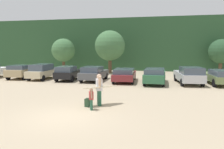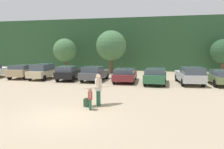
{
  "view_description": "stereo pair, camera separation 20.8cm",
  "coord_description": "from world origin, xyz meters",
  "px_view_note": "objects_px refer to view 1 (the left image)",
  "views": [
    {
      "loc": [
        4.5,
        -9.62,
        3.24
      ],
      "look_at": [
        0.9,
        6.29,
        1.33
      ],
      "focal_mm": 36.03,
      "sensor_mm": 36.0,
      "label": 1
    },
    {
      "loc": [
        4.7,
        -9.57,
        3.24
      ],
      "look_at": [
        0.9,
        6.29,
        1.33
      ],
      "focal_mm": 36.03,
      "sensor_mm": 36.0,
      "label": 2
    }
  ],
  "objects_px": {
    "parked_car_champagne": "(42,71)",
    "surfboard_cream": "(100,87)",
    "parked_car_tan": "(22,71)",
    "parked_car_black": "(68,73)",
    "parked_car_silver": "(189,75)",
    "parked_car_dark_gray": "(94,73)",
    "parked_car_forest_green": "(155,75)",
    "backpack_dropped": "(87,102)",
    "person_adult": "(99,88)",
    "parked_car_olive_green": "(219,76)",
    "person_child": "(91,98)",
    "parked_car_maroon": "(124,74)"
  },
  "relations": [
    {
      "from": "person_adult",
      "to": "parked_car_black",
      "type": "bearing_deg",
      "value": -81.1
    },
    {
      "from": "parked_car_forest_green",
      "to": "parked_car_silver",
      "type": "relative_size",
      "value": 0.98
    },
    {
      "from": "parked_car_olive_green",
      "to": "surfboard_cream",
      "type": "xyz_separation_m",
      "value": [
        -8.33,
        -9.22,
        0.28
      ]
    },
    {
      "from": "parked_car_champagne",
      "to": "surfboard_cream",
      "type": "relative_size",
      "value": 1.83
    },
    {
      "from": "parked_car_maroon",
      "to": "person_adult",
      "type": "xyz_separation_m",
      "value": [
        0.11,
        -9.26,
        0.3
      ]
    },
    {
      "from": "parked_car_black",
      "to": "person_child",
      "type": "height_order",
      "value": "parked_car_black"
    },
    {
      "from": "parked_car_black",
      "to": "person_adult",
      "type": "bearing_deg",
      "value": -151.19
    },
    {
      "from": "parked_car_silver",
      "to": "parked_car_tan",
      "type": "bearing_deg",
      "value": 82.23
    },
    {
      "from": "parked_car_black",
      "to": "parked_car_tan",
      "type": "bearing_deg",
      "value": 82.85
    },
    {
      "from": "surfboard_cream",
      "to": "parked_car_silver",
      "type": "bearing_deg",
      "value": -160.87
    },
    {
      "from": "parked_car_silver",
      "to": "person_adult",
      "type": "xyz_separation_m",
      "value": [
        -5.83,
        -9.09,
        0.18
      ]
    },
    {
      "from": "parked_car_black",
      "to": "parked_car_maroon",
      "type": "relative_size",
      "value": 0.86
    },
    {
      "from": "parked_car_dark_gray",
      "to": "parked_car_black",
      "type": "bearing_deg",
      "value": 94.95
    },
    {
      "from": "parked_car_maroon",
      "to": "surfboard_cream",
      "type": "xyz_separation_m",
      "value": [
        0.16,
        -9.25,
        0.33
      ]
    },
    {
      "from": "person_child",
      "to": "surfboard_cream",
      "type": "distance_m",
      "value": 1.11
    },
    {
      "from": "parked_car_dark_gray",
      "to": "person_child",
      "type": "height_order",
      "value": "parked_car_dark_gray"
    },
    {
      "from": "parked_car_silver",
      "to": "parked_car_maroon",
      "type": "bearing_deg",
      "value": 81.22
    },
    {
      "from": "parked_car_forest_green",
      "to": "parked_car_silver",
      "type": "distance_m",
      "value": 3.06
    },
    {
      "from": "parked_car_silver",
      "to": "surfboard_cream",
      "type": "distance_m",
      "value": 10.77
    },
    {
      "from": "parked_car_forest_green",
      "to": "surfboard_cream",
      "type": "xyz_separation_m",
      "value": [
        -2.76,
        -8.62,
        0.26
      ]
    },
    {
      "from": "parked_car_tan",
      "to": "parked_car_dark_gray",
      "type": "distance_m",
      "value": 8.15
    },
    {
      "from": "parked_car_forest_green",
      "to": "person_adult",
      "type": "relative_size",
      "value": 2.66
    },
    {
      "from": "parked_car_olive_green",
      "to": "parked_car_dark_gray",
      "type": "bearing_deg",
      "value": 83.18
    },
    {
      "from": "parked_car_forest_green",
      "to": "person_child",
      "type": "bearing_deg",
      "value": 163.98
    },
    {
      "from": "parked_car_maroon",
      "to": "surfboard_cream",
      "type": "relative_size",
      "value": 2.24
    },
    {
      "from": "parked_car_dark_gray",
      "to": "backpack_dropped",
      "type": "distance_m",
      "value": 9.99
    },
    {
      "from": "parked_car_dark_gray",
      "to": "person_child",
      "type": "bearing_deg",
      "value": -162.87
    },
    {
      "from": "parked_car_black",
      "to": "person_child",
      "type": "distance_m",
      "value": 11.53
    },
    {
      "from": "person_child",
      "to": "backpack_dropped",
      "type": "height_order",
      "value": "person_child"
    },
    {
      "from": "parked_car_maroon",
      "to": "parked_car_forest_green",
      "type": "relative_size",
      "value": 1.02
    },
    {
      "from": "person_child",
      "to": "surfboard_cream",
      "type": "xyz_separation_m",
      "value": [
        0.19,
        1.02,
        0.39
      ]
    },
    {
      "from": "person_adult",
      "to": "person_child",
      "type": "relative_size",
      "value": 1.55
    },
    {
      "from": "parked_car_champagne",
      "to": "backpack_dropped",
      "type": "distance_m",
      "value": 12.63
    },
    {
      "from": "backpack_dropped",
      "to": "person_child",
      "type": "bearing_deg",
      "value": -54.72
    },
    {
      "from": "parked_car_black",
      "to": "parked_car_silver",
      "type": "distance_m",
      "value": 11.69
    },
    {
      "from": "parked_car_tan",
      "to": "parked_car_black",
      "type": "xyz_separation_m",
      "value": [
        5.49,
        -0.28,
        -0.01
      ]
    },
    {
      "from": "parked_car_maroon",
      "to": "parked_car_black",
      "type": "bearing_deg",
      "value": 88.95
    },
    {
      "from": "parked_car_black",
      "to": "parked_car_maroon",
      "type": "height_order",
      "value": "parked_car_black"
    },
    {
      "from": "parked_car_forest_green",
      "to": "parked_car_dark_gray",
      "type": "bearing_deg",
      "value": 85.51
    },
    {
      "from": "parked_car_champagne",
      "to": "parked_car_tan",
      "type": "bearing_deg",
      "value": 86.11
    },
    {
      "from": "parked_car_maroon",
      "to": "backpack_dropped",
      "type": "xyz_separation_m",
      "value": [
        -0.46,
        -9.67,
        -0.48
      ]
    },
    {
      "from": "parked_car_maroon",
      "to": "parked_car_forest_green",
      "type": "height_order",
      "value": "parked_car_forest_green"
    },
    {
      "from": "parked_car_olive_green",
      "to": "surfboard_cream",
      "type": "distance_m",
      "value": 12.43
    },
    {
      "from": "parked_car_champagne",
      "to": "parked_car_forest_green",
      "type": "height_order",
      "value": "parked_car_champagne"
    },
    {
      "from": "parked_car_maroon",
      "to": "person_child",
      "type": "height_order",
      "value": "parked_car_maroon"
    },
    {
      "from": "parked_car_forest_green",
      "to": "backpack_dropped",
      "type": "height_order",
      "value": "parked_car_forest_green"
    },
    {
      "from": "person_child",
      "to": "parked_car_dark_gray",
      "type": "bearing_deg",
      "value": -97.54
    },
    {
      "from": "parked_car_black",
      "to": "person_adult",
      "type": "distance_m",
      "value": 10.74
    },
    {
      "from": "parked_car_black",
      "to": "backpack_dropped",
      "type": "bearing_deg",
      "value": -154.94
    },
    {
      "from": "parked_car_tan",
      "to": "person_child",
      "type": "height_order",
      "value": "parked_car_tan"
    }
  ]
}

